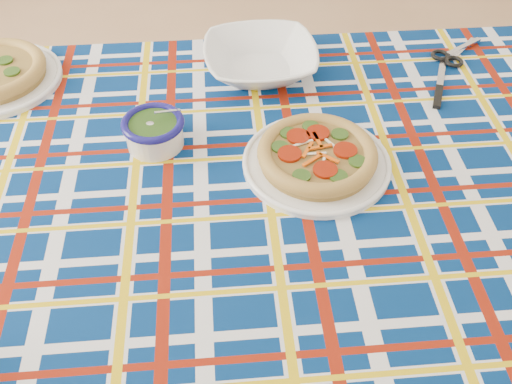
# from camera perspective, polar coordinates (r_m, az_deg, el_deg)

# --- Properties ---
(floor) EXTENTS (4.00, 4.00, 0.00)m
(floor) POSITION_cam_1_polar(r_m,az_deg,el_deg) (2.12, -15.50, -4.37)
(floor) COLOR tan
(floor) RESTS_ON ground
(dining_table) EXTENTS (1.77, 1.27, 0.76)m
(dining_table) POSITION_cam_1_polar(r_m,az_deg,el_deg) (1.21, -2.19, -0.67)
(dining_table) COLOR brown
(dining_table) RESTS_ON floor
(tablecloth) EXTENTS (1.81, 1.31, 0.11)m
(tablecloth) POSITION_cam_1_polar(r_m,az_deg,el_deg) (1.20, -2.22, 0.16)
(tablecloth) COLOR navy
(tablecloth) RESTS_ON dining_table
(main_focaccia_plate) EXTENTS (0.31, 0.31, 0.06)m
(main_focaccia_plate) POSITION_cam_1_polar(r_m,az_deg,el_deg) (1.16, 6.14, 3.74)
(main_focaccia_plate) COLOR olive
(main_focaccia_plate) RESTS_ON tablecloth
(pesto_bowl) EXTENTS (0.15, 0.15, 0.08)m
(pesto_bowl) POSITION_cam_1_polar(r_m,az_deg,el_deg) (1.22, -10.19, 6.17)
(pesto_bowl) COLOR #1B370F
(pesto_bowl) RESTS_ON tablecloth
(serving_bowl) EXTENTS (0.33, 0.33, 0.07)m
(serving_bowl) POSITION_cam_1_polar(r_m,az_deg,el_deg) (1.42, 0.44, 13.08)
(serving_bowl) COLOR white
(serving_bowl) RESTS_ON tablecloth
(table_knife) EXTENTS (0.07, 0.22, 0.01)m
(table_knife) POSITION_cam_1_polar(r_m,az_deg,el_deg) (1.49, 18.04, 11.13)
(table_knife) COLOR silver
(table_knife) RESTS_ON tablecloth
(kitchen_scissors) EXTENTS (0.20, 0.21, 0.02)m
(kitchen_scissors) POSITION_cam_1_polar(r_m,az_deg,el_deg) (1.61, 20.05, 13.45)
(kitchen_scissors) COLOR silver
(kitchen_scissors) RESTS_ON tablecloth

